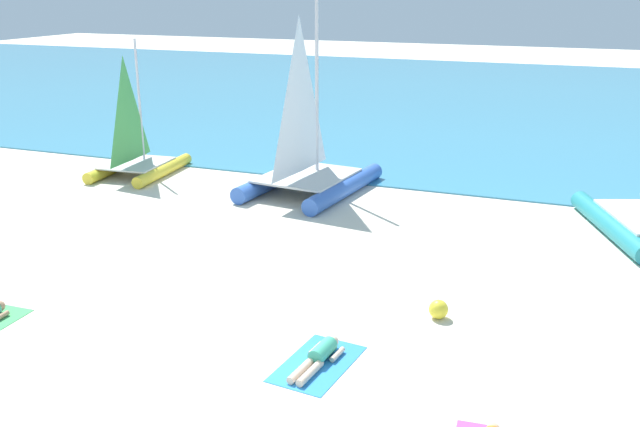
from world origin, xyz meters
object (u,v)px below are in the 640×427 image
(sailboat_yellow, at_px, (137,156))
(beach_ball, at_px, (439,309))
(sailboat_blue, at_px, (308,164))
(towel_middle, at_px, (317,364))
(sunbather_middle, at_px, (319,356))

(sailboat_yellow, bearing_deg, beach_ball, -35.40)
(sailboat_blue, distance_m, sailboat_yellow, 6.44)
(towel_middle, bearing_deg, sailboat_yellow, 137.26)
(sunbather_middle, bearing_deg, beach_ball, 63.42)
(sailboat_blue, xyz_separation_m, beach_ball, (5.86, -7.44, -0.73))
(sailboat_yellow, xyz_separation_m, sunbather_middle, (10.68, -9.80, -0.56))
(sailboat_yellow, bearing_deg, sailboat_blue, -3.45)
(beach_ball, bearing_deg, sailboat_yellow, 149.33)
(sailboat_yellow, bearing_deg, towel_middle, -47.47)
(beach_ball, bearing_deg, towel_middle, -122.15)
(sunbather_middle, bearing_deg, sailboat_blue, 119.27)
(sunbather_middle, distance_m, beach_ball, 2.98)
(towel_middle, distance_m, beach_ball, 3.05)
(sailboat_blue, height_order, sailboat_yellow, sailboat_blue)
(sailboat_blue, relative_size, sunbather_middle, 3.97)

